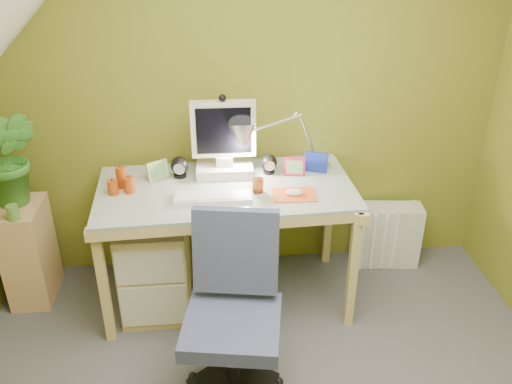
{
  "coord_description": "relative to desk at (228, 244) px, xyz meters",
  "views": [
    {
      "loc": [
        -0.24,
        -1.63,
        2.25
      ],
      "look_at": [
        0.0,
        1.0,
        0.85
      ],
      "focal_mm": 38.0,
      "sensor_mm": 36.0,
      "label": 1
    }
  ],
  "objects": [
    {
      "name": "speaker_right",
      "position": [
        0.27,
        0.16,
        0.46
      ],
      "size": [
        0.1,
        0.1,
        0.12
      ],
      "primitive_type": null,
      "rotation": [
        0.0,
        0.0,
        0.05
      ],
      "color": "black",
      "rests_on": "desk"
    },
    {
      "name": "potted_plant",
      "position": [
        -1.24,
        0.18,
        0.55
      ],
      "size": [
        0.33,
        0.26,
        0.59
      ],
      "primitive_type": "imported",
      "rotation": [
        0.0,
        0.0,
        -0.01
      ],
      "color": "#367A28",
      "rests_on": "side_ledge"
    },
    {
      "name": "photo_frame_blue",
      "position": [
        0.56,
        0.16,
        0.46
      ],
      "size": [
        0.14,
        0.07,
        0.12
      ],
      "primitive_type": "cube",
      "rotation": [
        0.0,
        0.0,
        -0.4
      ],
      "color": "#162A9C",
      "rests_on": "desk"
    },
    {
      "name": "keyboard",
      "position": [
        -0.08,
        -0.14,
        0.41
      ],
      "size": [
        0.44,
        0.14,
        0.02
      ],
      "primitive_type": "cube",
      "rotation": [
        0.0,
        0.0,
        -0.01
      ],
      "color": "silver",
      "rests_on": "desk"
    },
    {
      "name": "photo_frame_red",
      "position": [
        0.42,
        0.12,
        0.45
      ],
      "size": [
        0.13,
        0.04,
        0.11
      ],
      "primitive_type": "cube",
      "rotation": [
        0.0,
        0.0,
        -0.18
      ],
      "color": "#CE1641",
      "rests_on": "desk"
    },
    {
      "name": "photo_frame_green",
      "position": [
        -0.4,
        0.14,
        0.46
      ],
      "size": [
        0.12,
        0.09,
        0.11
      ],
      "primitive_type": "cube",
      "rotation": [
        0.0,
        0.0,
        0.55
      ],
      "color": "#99B47C",
      "rests_on": "desk"
    },
    {
      "name": "side_ledge",
      "position": [
        -1.24,
        0.13,
        -0.07
      ],
      "size": [
        0.24,
        0.37,
        0.65
      ],
      "primitive_type": "cube",
      "color": "tan",
      "rests_on": "floor"
    },
    {
      "name": "task_chair",
      "position": [
        -0.01,
        -0.81,
        0.07
      ],
      "size": [
        0.6,
        0.6,
        0.95
      ],
      "primitive_type": null,
      "rotation": [
        0.0,
        0.0,
        -0.17
      ],
      "color": "#3B4061",
      "rests_on": "floor"
    },
    {
      "name": "speaker_left",
      "position": [
        -0.27,
        0.16,
        0.46
      ],
      "size": [
        0.13,
        0.13,
        0.13
      ],
      "primitive_type": null,
      "rotation": [
        0.0,
        0.0,
        -0.21
      ],
      "color": "black",
      "rests_on": "desk"
    },
    {
      "name": "desk",
      "position": [
        0.0,
        0.0,
        0.0
      ],
      "size": [
        1.52,
        0.81,
        0.8
      ],
      "primitive_type": null,
      "rotation": [
        0.0,
        0.0,
        0.05
      ],
      "color": "tan",
      "rests_on": "floor"
    },
    {
      "name": "amber_tumbler",
      "position": [
        0.18,
        -0.08,
        0.44
      ],
      "size": [
        0.07,
        0.07,
        0.08
      ],
      "primitive_type": "cylinder",
      "rotation": [
        0.0,
        0.0,
        -0.05
      ],
      "color": "#924115",
      "rests_on": "desk"
    },
    {
      "name": "wall_back",
      "position": [
        0.16,
        0.42,
        0.8
      ],
      "size": [
        3.2,
        0.01,
        2.4
      ],
      "primitive_type": "cube",
      "color": "olive",
      "rests_on": "floor"
    },
    {
      "name": "mouse",
      "position": [
        0.38,
        -0.14,
        0.42
      ],
      "size": [
        0.11,
        0.08,
        0.03
      ],
      "primitive_type": "ellipsoid",
      "rotation": [
        0.0,
        0.0,
        -0.21
      ],
      "color": "white",
      "rests_on": "mousepad"
    },
    {
      "name": "radiator",
      "position": [
        1.11,
        0.28,
        -0.18
      ],
      "size": [
        0.46,
        0.22,
        0.45
      ],
      "primitive_type": "cube",
      "rotation": [
        0.0,
        0.0,
        -0.1
      ],
      "color": "silver",
      "rests_on": "floor"
    },
    {
      "name": "desk_lamp",
      "position": [
        0.45,
        0.18,
        0.68
      ],
      "size": [
        0.54,
        0.26,
        0.56
      ],
      "primitive_type": null,
      "rotation": [
        0.0,
        0.0,
        0.06
      ],
      "color": "#B8B8BD",
      "rests_on": "desk"
    },
    {
      "name": "candle_cluster",
      "position": [
        -0.6,
        0.01,
        0.46
      ],
      "size": [
        0.19,
        0.18,
        0.13
      ],
      "primitive_type": null,
      "rotation": [
        0.0,
        0.0,
        0.17
      ],
      "color": "#AC3E0E",
      "rests_on": "desk"
    },
    {
      "name": "mousepad",
      "position": [
        0.38,
        -0.14,
        0.4
      ],
      "size": [
        0.25,
        0.19,
        0.01
      ],
      "primitive_type": "cube",
      "rotation": [
        0.0,
        0.0,
        -0.04
      ],
      "color": "#D45621",
      "rests_on": "desk"
    },
    {
      "name": "monitor",
      "position": [
        -0.0,
        0.18,
        0.68
      ],
      "size": [
        0.42,
        0.24,
        0.56
      ],
      "primitive_type": null,
      "rotation": [
        0.0,
        0.0,
        -0.01
      ],
      "color": "silver",
      "rests_on": "desk"
    },
    {
      "name": "green_cup",
      "position": [
        -1.22,
        -0.02,
        0.3
      ],
      "size": [
        0.08,
        0.08,
        0.09
      ],
      "primitive_type": "cylinder",
      "rotation": [
        0.0,
        0.0,
        -0.19
      ],
      "color": "#588B3A",
      "rests_on": "side_ledge"
    }
  ]
}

